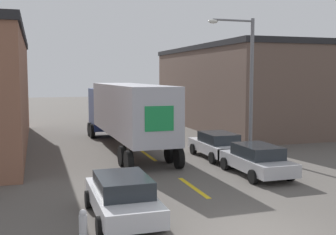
{
  "coord_description": "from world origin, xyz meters",
  "views": [
    {
      "loc": [
        -5.91,
        -10.11,
        4.46
      ],
      "look_at": [
        0.47,
        10.16,
        2.34
      ],
      "focal_mm": 45.0,
      "sensor_mm": 36.0,
      "label": 1
    }
  ],
  "objects_px": {
    "street_lamp": "(246,76)",
    "parked_car_right_mid": "(218,145)",
    "parked_car_left_near": "(122,196)",
    "fire_hydrant": "(83,227)",
    "semi_truck": "(125,110)",
    "parked_car_right_near": "(256,159)"
  },
  "relations": [
    {
      "from": "semi_truck",
      "to": "parked_car_right_mid",
      "type": "bearing_deg",
      "value": -46.77
    },
    {
      "from": "parked_car_left_near",
      "to": "street_lamp",
      "type": "bearing_deg",
      "value": 44.03
    },
    {
      "from": "semi_truck",
      "to": "street_lamp",
      "type": "xyz_separation_m",
      "value": [
        6.03,
        -4.0,
        2.06
      ]
    },
    {
      "from": "parked_car_right_near",
      "to": "parked_car_right_mid",
      "type": "relative_size",
      "value": 1.0
    },
    {
      "from": "fire_hydrant",
      "to": "parked_car_left_near",
      "type": "bearing_deg",
      "value": 50.93
    },
    {
      "from": "parked_car_right_mid",
      "to": "fire_hydrant",
      "type": "bearing_deg",
      "value": -130.14
    },
    {
      "from": "semi_truck",
      "to": "street_lamp",
      "type": "distance_m",
      "value": 7.53
    },
    {
      "from": "parked_car_right_mid",
      "to": "street_lamp",
      "type": "bearing_deg",
      "value": 9.53
    },
    {
      "from": "parked_car_right_mid",
      "to": "street_lamp",
      "type": "xyz_separation_m",
      "value": [
        1.8,
        0.3,
        3.73
      ]
    },
    {
      "from": "street_lamp",
      "to": "parked_car_right_mid",
      "type": "bearing_deg",
      "value": -170.47
    },
    {
      "from": "parked_car_right_near",
      "to": "parked_car_right_mid",
      "type": "bearing_deg",
      "value": 90.0
    },
    {
      "from": "semi_truck",
      "to": "parked_car_left_near",
      "type": "height_order",
      "value": "semi_truck"
    },
    {
      "from": "semi_truck",
      "to": "parked_car_left_near",
      "type": "relative_size",
      "value": 3.22
    },
    {
      "from": "semi_truck",
      "to": "parked_car_left_near",
      "type": "xyz_separation_m",
      "value": [
        -2.64,
        -12.39,
        -1.67
      ]
    },
    {
      "from": "fire_hydrant",
      "to": "semi_truck",
      "type": "bearing_deg",
      "value": 74.04
    },
    {
      "from": "parked_car_left_near",
      "to": "street_lamp",
      "type": "height_order",
      "value": "street_lamp"
    },
    {
      "from": "parked_car_right_mid",
      "to": "parked_car_left_near",
      "type": "xyz_separation_m",
      "value": [
        -6.87,
        -8.08,
        0.0
      ]
    },
    {
      "from": "parked_car_right_near",
      "to": "parked_car_right_mid",
      "type": "xyz_separation_m",
      "value": [
        0.0,
        4.19,
        0.0
      ]
    },
    {
      "from": "parked_car_right_near",
      "to": "fire_hydrant",
      "type": "xyz_separation_m",
      "value": [
        -8.26,
        -5.6,
        -0.24
      ]
    },
    {
      "from": "parked_car_right_mid",
      "to": "parked_car_right_near",
      "type": "bearing_deg",
      "value": -90.0
    },
    {
      "from": "parked_car_right_mid",
      "to": "fire_hydrant",
      "type": "height_order",
      "value": "parked_car_right_mid"
    },
    {
      "from": "street_lamp",
      "to": "parked_car_left_near",
      "type": "bearing_deg",
      "value": -135.97
    }
  ]
}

